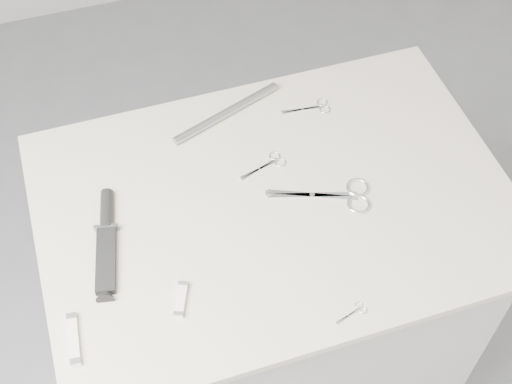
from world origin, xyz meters
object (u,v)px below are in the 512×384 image
object	(u,v)px
metal_rail	(227,113)
pocket_knife_a	(74,339)
large_shears	(342,196)
tiny_scissors	(354,312)
plinth	(272,306)
pocket_knife_b	(181,300)
sheathed_knife	(106,236)
embroidery_scissors_b	(314,108)
embroidery_scissors_a	(269,164)

from	to	relation	value
metal_rail	pocket_knife_a	bearing A→B (deg)	-132.96
large_shears	pocket_knife_a	world-z (taller)	pocket_knife_a
tiny_scissors	metal_rail	xyz separation A→B (m)	(-0.08, 0.56, 0.01)
plinth	pocket_knife_b	size ratio (longest dim) A/B	12.11
large_shears	sheathed_knife	size ratio (longest dim) A/B	0.88
pocket_knife_a	metal_rail	world-z (taller)	metal_rail
plinth	metal_rail	size ratio (longest dim) A/B	3.12
plinth	embroidery_scissors_b	world-z (taller)	embroidery_scissors_b
plinth	sheathed_knife	world-z (taller)	sheathed_knife
sheathed_knife	pocket_knife_b	size ratio (longest dim) A/B	3.33
pocket_knife_a	metal_rail	xyz separation A→B (m)	(0.43, 0.46, 0.00)
embroidery_scissors_b	pocket_knife_b	bearing A→B (deg)	-130.98
large_shears	pocket_knife_b	distance (m)	0.41
metal_rail	embroidery_scissors_b	bearing A→B (deg)	-11.19
large_shears	embroidery_scissors_a	bearing A→B (deg)	151.75
embroidery_scissors_b	sheathed_knife	world-z (taller)	sheathed_knife
pocket_knife_a	embroidery_scissors_a	bearing A→B (deg)	-53.83
sheathed_knife	large_shears	bearing A→B (deg)	-83.83
large_shears	metal_rail	distance (m)	0.34
embroidery_scissors_b	pocket_knife_a	xyz separation A→B (m)	(-0.63, -0.42, 0.00)
embroidery_scissors_a	embroidery_scissors_b	bearing A→B (deg)	23.18
metal_rail	large_shears	bearing A→B (deg)	-61.34
plinth	large_shears	xyz separation A→B (m)	(0.14, -0.04, 0.47)
plinth	pocket_knife_a	xyz separation A→B (m)	(-0.46, -0.19, 0.48)
embroidery_scissors_b	metal_rail	size ratio (longest dim) A/B	0.40
large_shears	plinth	bearing A→B (deg)	-174.80
pocket_knife_a	metal_rail	bearing A→B (deg)	-38.15
plinth	large_shears	world-z (taller)	large_shears
sheathed_knife	pocket_knife_a	distance (m)	0.23
pocket_knife_b	large_shears	bearing A→B (deg)	-47.64
embroidery_scissors_a	pocket_knife_a	distance (m)	0.56
tiny_scissors	metal_rail	bearing A→B (deg)	82.19
embroidery_scissors_a	tiny_scissors	xyz separation A→B (m)	(0.04, -0.39, -0.00)
sheathed_knife	embroidery_scissors_b	bearing A→B (deg)	-56.40
embroidery_scissors_a	pocket_knife_b	size ratio (longest dim) A/B	1.50
large_shears	embroidery_scissors_b	distance (m)	0.26
large_shears	embroidery_scissors_b	world-z (taller)	large_shears
plinth	large_shears	size ratio (longest dim) A/B	4.11
embroidery_scissors_a	sheathed_knife	size ratio (longest dim) A/B	0.45
embroidery_scissors_a	tiny_scissors	bearing A→B (deg)	-101.56
plinth	embroidery_scissors_a	distance (m)	0.48
tiny_scissors	embroidery_scissors_a	bearing A→B (deg)	79.08
pocket_knife_b	metal_rail	world-z (taller)	metal_rail
pocket_knife_a	plinth	bearing A→B (deg)	-62.24
plinth	embroidery_scissors_b	size ratio (longest dim) A/B	7.77
embroidery_scissors_b	pocket_knife_b	xyz separation A→B (m)	(-0.42, -0.40, 0.00)
tiny_scissors	metal_rail	distance (m)	0.57
embroidery_scissors_a	plinth	bearing A→B (deg)	-117.43
embroidery_scissors_a	pocket_knife_b	xyz separation A→B (m)	(-0.27, -0.27, 0.00)
embroidery_scissors_a	embroidery_scissors_b	size ratio (longest dim) A/B	0.96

